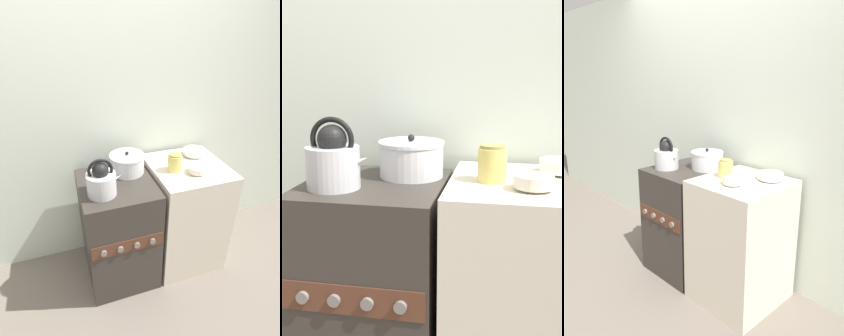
{
  "view_description": "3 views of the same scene",
  "coord_description": "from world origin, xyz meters",
  "views": [
    {
      "loc": [
        -0.34,
        -1.27,
        1.94
      ],
      "look_at": [
        0.18,
        0.28,
        1.01
      ],
      "focal_mm": 28.0,
      "sensor_mm": 36.0,
      "label": 1
    },
    {
      "loc": [
        0.52,
        -1.39,
        1.37
      ],
      "look_at": [
        0.19,
        0.29,
        0.98
      ],
      "focal_mm": 50.0,
      "sensor_mm": 36.0,
      "label": 2
    },
    {
      "loc": [
        1.97,
        -1.42,
        1.65
      ],
      "look_at": [
        0.19,
        0.32,
        0.95
      ],
      "focal_mm": 35.0,
      "sensor_mm": 36.0,
      "label": 3
    }
  ],
  "objects": [
    {
      "name": "ground_plane",
      "position": [
        0.0,
        0.0,
        0.0
      ],
      "size": [
        12.0,
        12.0,
        0.0
      ],
      "primitive_type": "plane",
      "color": "#70665B"
    },
    {
      "name": "wall_back",
      "position": [
        0.0,
        0.68,
        1.25
      ],
      "size": [
        7.0,
        0.06,
        2.5
      ],
      "color": "silver",
      "rests_on": "ground_plane"
    },
    {
      "name": "stove",
      "position": [
        0.0,
        0.29,
        0.46
      ],
      "size": [
        0.54,
        0.6,
        0.91
      ],
      "color": "#332D28",
      "rests_on": "ground_plane"
    },
    {
      "name": "counter",
      "position": [
        0.59,
        0.31,
        0.47
      ],
      "size": [
        0.58,
        0.61,
        0.94
      ],
      "color": "beige",
      "rests_on": "ground_plane"
    },
    {
      "name": "kettle",
      "position": [
        -0.12,
        0.18,
        1.01
      ],
      "size": [
        0.24,
        0.2,
        0.26
      ],
      "color": "silver",
      "rests_on": "stove"
    },
    {
      "name": "cooking_pot",
      "position": [
        0.12,
        0.42,
        0.99
      ],
      "size": [
        0.27,
        0.27,
        0.17
      ],
      "color": "silver",
      "rests_on": "stove"
    },
    {
      "name": "enamel_bowl",
      "position": [
        0.72,
        0.46,
        0.97
      ],
      "size": [
        0.18,
        0.18,
        0.06
      ],
      "color": "white",
      "rests_on": "counter"
    },
    {
      "name": "small_ceramic_bowl",
      "position": [
        0.6,
        0.19,
        0.97
      ],
      "size": [
        0.13,
        0.13,
        0.05
      ],
      "color": "beige",
      "rests_on": "counter"
    },
    {
      "name": "storage_jar",
      "position": [
        0.45,
        0.28,
        1.01
      ],
      "size": [
        0.11,
        0.11,
        0.14
      ],
      "color": "#E0CC66",
      "rests_on": "counter"
    }
  ]
}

